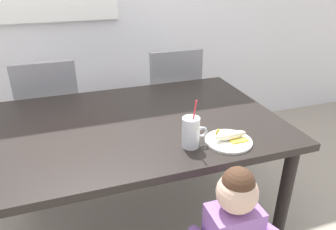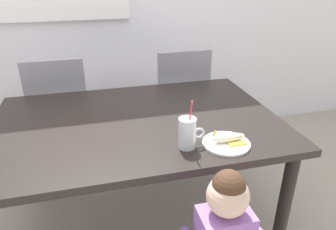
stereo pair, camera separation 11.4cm
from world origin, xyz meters
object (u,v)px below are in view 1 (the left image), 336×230
dining_chair_right (171,96)px  toddler_standing (233,230)px  milk_cup (191,134)px  snack_plate (228,141)px  dining_chair_left (51,113)px  peeled_banana (231,136)px  dining_table (137,134)px

dining_chair_right → toddler_standing: bearing=80.8°
dining_chair_right → milk_cup: (-0.30, -1.13, 0.28)m
milk_cup → snack_plate: size_ratio=1.09×
dining_chair_left → toddler_standing: bearing=116.5°
milk_cup → dining_chair_left: bearing=120.8°
milk_cup → peeled_banana: milk_cup is taller
dining_chair_right → dining_table: bearing=58.2°
dining_table → toddler_standing: 0.75m
snack_plate → toddler_standing: bearing=-112.3°
dining_chair_right → peeled_banana: size_ratio=5.57×
toddler_standing → peeled_banana: bearing=65.7°
dining_table → toddler_standing: bearing=-70.6°
snack_plate → peeled_banana: 0.03m
dining_table → dining_chair_left: dining_chair_left is taller
toddler_standing → dining_chair_right: bearing=80.8°
dining_chair_right → dining_chair_left: bearing=0.9°
dining_chair_left → toddler_standing: 1.62m
peeled_banana → dining_table: bearing=136.3°
milk_cup → peeled_banana: bearing=-5.6°
dining_table → toddler_standing: size_ratio=1.89×
milk_cup → peeled_banana: 0.21m
dining_chair_left → milk_cup: 1.33m
dining_chair_left → snack_plate: size_ratio=4.17×
snack_plate → dining_chair_right: bearing=84.6°
dining_table → peeled_banana: peeled_banana is taller
dining_chair_right → snack_plate: (-0.11, -1.15, 0.22)m
snack_plate → peeled_banana: peeled_banana is taller
dining_chair_left → snack_plate: 1.44m
milk_cup → dining_chair_right: bearing=75.2°
toddler_standing → snack_plate: size_ratio=3.64×
dining_table → milk_cup: size_ratio=6.31×
dining_chair_left → snack_plate: bearing=126.9°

